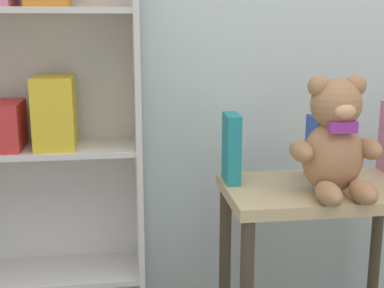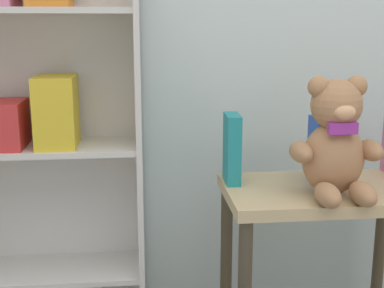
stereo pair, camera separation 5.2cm
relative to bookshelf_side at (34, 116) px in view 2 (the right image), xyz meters
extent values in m
cube|color=beige|center=(0.33, -0.03, -0.10)|extent=(0.02, 0.25, 1.31)
cube|color=beige|center=(0.00, 0.09, -0.10)|extent=(0.68, 0.02, 1.31)
cube|color=beige|center=(0.00, -0.03, -0.52)|extent=(0.64, 0.23, 0.02)
cube|color=beige|center=(0.00, -0.03, -0.10)|extent=(0.64, 0.23, 0.02)
cube|color=beige|center=(0.00, -0.03, 0.32)|extent=(0.64, 0.23, 0.02)
cube|color=red|center=(-0.08, -0.05, -0.02)|extent=(0.12, 0.18, 0.14)
cube|color=gold|center=(0.08, -0.05, 0.02)|extent=(0.12, 0.18, 0.22)
cube|color=tan|center=(0.89, -0.19, -0.22)|extent=(0.61, 0.37, 0.04)
cylinder|color=#453A29|center=(0.62, -0.04, -0.50)|extent=(0.04, 0.04, 0.51)
cylinder|color=#453A29|center=(1.17, -0.04, -0.50)|extent=(0.04, 0.04, 0.51)
ellipsoid|color=#A8754C|center=(0.89, -0.26, -0.10)|extent=(0.18, 0.14, 0.21)
sphere|color=#A8754C|center=(0.89, -0.26, 0.06)|extent=(0.15, 0.15, 0.15)
sphere|color=#A8754C|center=(0.84, -0.26, 0.11)|extent=(0.06, 0.06, 0.06)
sphere|color=#A8754C|center=(0.95, -0.26, 0.11)|extent=(0.06, 0.06, 0.06)
ellipsoid|color=tan|center=(0.89, -0.32, 0.05)|extent=(0.06, 0.04, 0.04)
ellipsoid|color=#A8754C|center=(0.79, -0.28, -0.07)|extent=(0.06, 0.12, 0.06)
ellipsoid|color=#A8754C|center=(0.99, -0.28, -0.07)|extent=(0.06, 0.12, 0.06)
ellipsoid|color=#A8754C|center=(0.84, -0.36, -0.17)|extent=(0.06, 0.13, 0.06)
ellipsoid|color=#A8754C|center=(0.94, -0.36, -0.17)|extent=(0.06, 0.13, 0.06)
cube|color=#992D93|center=(0.89, -0.32, 0.00)|extent=(0.08, 0.02, 0.03)
cube|color=teal|center=(0.62, -0.11, -0.10)|extent=(0.05, 0.11, 0.22)
cube|color=#2D51B7|center=(0.89, -0.10, -0.10)|extent=(0.03, 0.10, 0.20)
camera|label=1|loc=(0.27, -1.71, 0.30)|focal=50.00mm
camera|label=2|loc=(0.32, -1.71, 0.30)|focal=50.00mm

